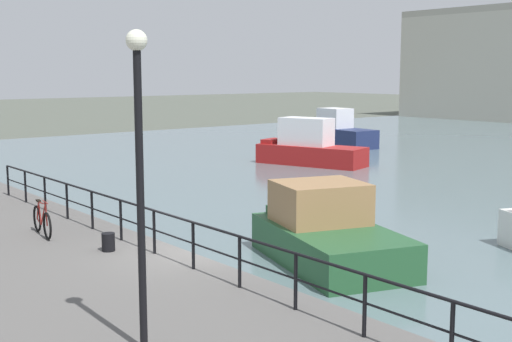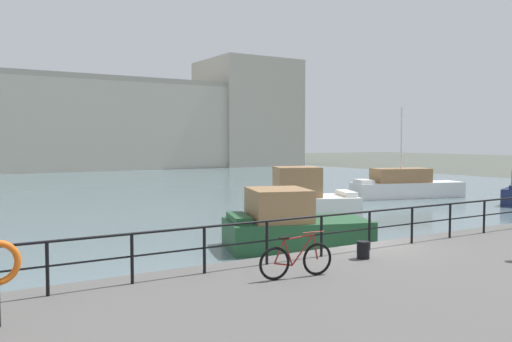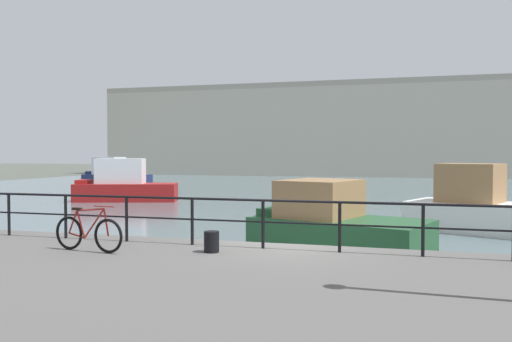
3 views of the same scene
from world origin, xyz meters
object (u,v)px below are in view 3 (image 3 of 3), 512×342
harbor_building (444,128)px  moored_harbor_tender (115,178)px  moored_cabin_cruiser (124,185)px  moored_red_daysailer (478,207)px  parked_bicycle (88,233)px  moored_small_launch (334,224)px  mooring_bollard (212,242)px

harbor_building → moored_harbor_tender: bearing=-127.0°
moored_cabin_cruiser → harbor_building: bearing=-133.4°
harbor_building → moored_red_daysailer: (-1.63, -51.60, -5.34)m
moored_cabin_cruiser → parked_bicycle: moored_cabin_cruiser is taller
moored_small_launch → moored_harbor_tender: bearing=-28.5°
moored_harbor_tender → mooring_bollard: moored_harbor_tender is taller
moored_small_launch → mooring_bollard: size_ratio=12.85×
moored_red_daysailer → moored_small_launch: 7.32m
moored_cabin_cruiser → mooring_bollard: moored_cabin_cruiser is taller
moored_red_daysailer → moored_small_launch: size_ratio=1.02×
moored_harbor_tender → moored_small_launch: size_ratio=0.96×
moored_harbor_tender → moored_small_launch: moored_harbor_tender is taller
harbor_building → parked_bicycle: harbor_building is taller
moored_red_daysailer → moored_harbor_tender: bearing=170.3°
moored_harbor_tender → parked_bicycle: size_ratio=3.07×
moored_cabin_cruiser → moored_red_daysailer: bearing=140.8°
moored_small_launch → harbor_building: bearing=-78.2°
harbor_building → moored_red_daysailer: bearing=-91.8°
harbor_building → moored_cabin_cruiser: bearing=-115.8°
parked_bicycle → moored_small_launch: bearing=63.4°
harbor_building → moored_cabin_cruiser: 48.97m
moored_small_launch → parked_bicycle: size_ratio=3.21×
moored_cabin_cruiser → moored_red_daysailer: (19.57, -7.78, -0.05)m
harbor_building → mooring_bollard: (-8.09, -62.90, -5.16)m
moored_harbor_tender → moored_cabin_cruiser: bearing=128.6°
moored_red_daysailer → parked_bicycle: bearing=-104.2°
moored_harbor_tender → moored_cabin_cruiser: 10.01m
moored_harbor_tender → mooring_bollard: size_ratio=12.29×
moored_harbor_tender → mooring_bollard: 33.16m
harbor_building → moored_small_launch: size_ratio=13.80×
harbor_building → moored_cabin_cruiser: size_ratio=11.98×
moored_harbor_tender → moored_small_launch: bearing=137.9°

